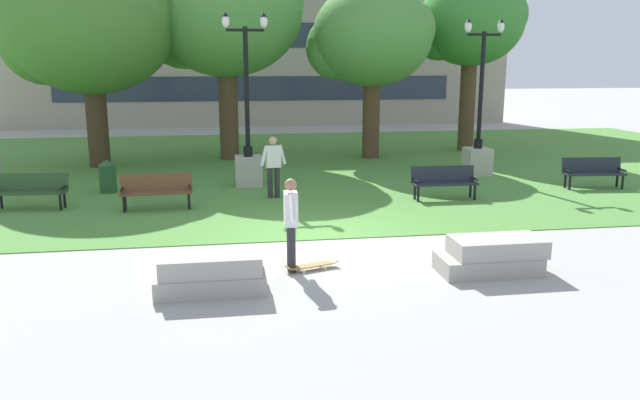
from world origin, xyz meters
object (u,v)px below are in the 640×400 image
at_px(person_skateboarder, 291,219).
at_px(person_bystander_near_lawn, 273,163).
at_px(park_bench_near_right, 444,180).
at_px(park_bench_far_left, 157,189).
at_px(lamp_post_center, 478,144).
at_px(skateboard, 312,265).
at_px(lamp_post_left, 248,152).
at_px(trash_bin, 108,176).
at_px(park_bench_near_left, 31,189).
at_px(park_bench_far_right, 593,171).
at_px(concrete_block_left, 492,256).
at_px(concrete_block_center, 211,274).

relative_size(person_skateboarder, person_bystander_near_lawn, 1.00).
xyz_separation_m(park_bench_near_right, park_bench_far_left, (-7.71, 0.00, 0.00)).
distance_m(park_bench_near_right, park_bench_far_left, 7.71).
distance_m(park_bench_near_right, person_bystander_near_lawn, 4.73).
bearing_deg(lamp_post_center, skateboard, -128.07).
bearing_deg(lamp_post_left, skateboard, -84.43).
bearing_deg(person_skateboarder, park_bench_near_right, 47.79).
height_order(person_skateboarder, park_bench_near_right, person_skateboarder).
bearing_deg(trash_bin, park_bench_near_right, -14.08).
height_order(park_bench_near_left, trash_bin, trash_bin).
height_order(park_bench_near_right, park_bench_far_right, same).
relative_size(concrete_block_left, park_bench_near_right, 1.05).
xyz_separation_m(park_bench_near_right, lamp_post_left, (-5.24, 2.74, 0.52)).
xyz_separation_m(person_skateboarder, lamp_post_center, (7.21, 8.71, 0.07)).
xyz_separation_m(park_bench_near_left, park_bench_far_right, (15.85, 0.26, 0.00)).
height_order(concrete_block_center, trash_bin, trash_bin).
bearing_deg(person_bystander_near_lawn, park_bench_near_right, -10.72).
distance_m(concrete_block_left, skateboard, 3.27).
bearing_deg(person_skateboarder, person_bystander_near_lawn, 88.19).
bearing_deg(park_bench_far_right, lamp_post_center, 134.36).
bearing_deg(lamp_post_left, park_bench_far_right, -10.90).
distance_m(person_skateboarder, lamp_post_left, 8.07).
xyz_separation_m(park_bench_near_right, park_bench_far_right, (4.95, 0.78, 0.00)).
height_order(person_skateboarder, trash_bin, person_skateboarder).
relative_size(skateboard, park_bench_far_left, 0.56).
bearing_deg(lamp_post_center, park_bench_far_left, -161.46).
relative_size(skateboard, person_bystander_near_lawn, 0.60).
bearing_deg(concrete_block_left, lamp_post_left, 114.62).
xyz_separation_m(park_bench_far_right, person_bystander_near_lawn, (-9.57, 0.10, 0.45)).
xyz_separation_m(concrete_block_center, concrete_block_left, (5.01, 0.19, 0.00)).
height_order(concrete_block_center, park_bench_far_left, park_bench_far_left).
distance_m(concrete_block_left, park_bench_far_right, 9.16).
distance_m(concrete_block_center, trash_bin, 9.03).
bearing_deg(person_bystander_near_lawn, lamp_post_center, 19.70).
xyz_separation_m(concrete_block_center, lamp_post_center, (8.65, 9.55, 0.74)).
height_order(park_bench_near_left, lamp_post_center, lamp_post_center).
height_order(concrete_block_left, park_bench_near_right, park_bench_near_right).
relative_size(skateboard, park_bench_near_right, 0.57).
relative_size(park_bench_near_right, person_bystander_near_lawn, 1.06).
bearing_deg(concrete_block_center, park_bench_far_right, 31.76).
relative_size(concrete_block_left, park_bench_far_left, 1.03).
bearing_deg(lamp_post_center, lamp_post_left, -175.11).
height_order(concrete_block_center, lamp_post_center, lamp_post_center).
bearing_deg(park_bench_far_right, person_bystander_near_lawn, 179.40).
distance_m(concrete_block_center, concrete_block_left, 5.02).
distance_m(park_bench_near_right, lamp_post_center, 4.18).
height_order(park_bench_far_left, lamp_post_center, lamp_post_center).
height_order(park_bench_near_right, lamp_post_center, lamp_post_center).
relative_size(concrete_block_center, park_bench_far_left, 0.99).
distance_m(lamp_post_center, trash_bin, 11.76).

